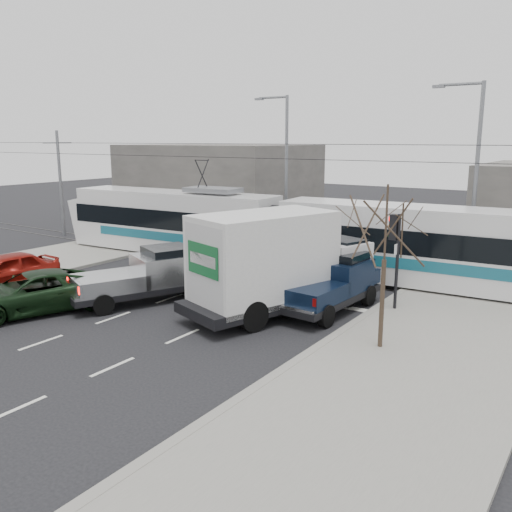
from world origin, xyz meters
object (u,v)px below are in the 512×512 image
Objects in this scene: bare_tree at (386,230)px; street_lamp_near at (473,168)px; traffic_signal at (395,241)px; box_truck at (278,263)px; street_lamp_far at (284,161)px; green_car at (32,293)px; red_car at (3,272)px; tram at (280,232)px; silver_pickup at (151,275)px; navy_pickup at (333,283)px.

street_lamp_near is at bearing 91.42° from bare_tree.
box_truck is (-3.56, -2.48, -0.85)m from traffic_signal.
street_lamp_far is at bearing 138.67° from box_truck.
bare_tree is at bearing 38.51° from green_car.
box_truck is 1.69× the size of red_car.
street_lamp_near is 19.90m from green_car.
red_car is (-15.81, -14.12, -4.30)m from street_lamp_near.
tram is at bearing 57.20° from red_car.
traffic_signal is at bearing 56.27° from green_car.
bare_tree is 11.58m from street_lamp_near.
box_truck is at bearing 41.11° from silver_pickup.
traffic_signal is 0.40× the size of street_lamp_far.
street_lamp_far reaches higher than traffic_signal.
bare_tree is 1.04× the size of red_car.
tram is 5.48× the size of red_car.
red_car is at bearing -152.91° from navy_pickup.
silver_pickup is at bearing -144.90° from box_truck.
traffic_signal is at bearing 105.76° from bare_tree.
silver_pickup is at bearing -179.74° from bare_tree.
green_car is at bearing -140.27° from navy_pickup.
navy_pickup is at bearing 27.92° from red_car.
street_lamp_near is (0.84, 7.50, 2.37)m from traffic_signal.
tram reaches higher than silver_pickup.
street_lamp_far is at bearing 109.86° from green_car.
street_lamp_near is 1.88× the size of red_car.
street_lamp_near reaches higher than navy_pickup.
red_car is at bearing -174.64° from green_car.
street_lamp_far is 14.28m from silver_pickup.
box_truck reaches higher than traffic_signal.
tram is at bearing 103.38° from silver_pickup.
green_car is at bearing -127.56° from box_truck.
traffic_signal is 13.76m from green_car.
green_car is at bearing -113.55° from tram.
traffic_signal reaches higher than silver_pickup.
silver_pickup is 5.39m from box_truck.
navy_pickup is at bearing -44.93° from tram.
street_lamp_far is at bearing 131.12° from bare_tree.
navy_pickup is (-1.98, -1.00, -1.68)m from traffic_signal.
box_truck is at bearing -113.81° from street_lamp_near.
street_lamp_near is at bearing 46.30° from red_car.
tram reaches higher than box_truck.
bare_tree is at bearing -74.24° from traffic_signal.
bare_tree is 13.25m from green_car.
bare_tree is at bearing -40.31° from navy_pickup.
box_truck is at bearing -133.26° from navy_pickup.
street_lamp_near and street_lamp_far have the same top height.
silver_pickup is 1.12× the size of green_car.
box_truck is at bearing -59.37° from street_lamp_far.
tram is 12.83m from red_car.
box_truck reaches higher than navy_pickup.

